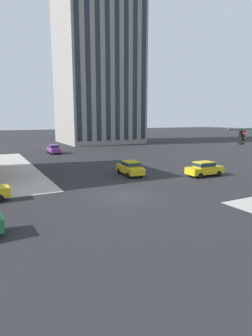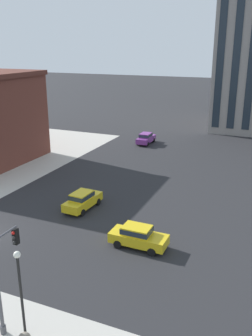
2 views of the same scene
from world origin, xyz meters
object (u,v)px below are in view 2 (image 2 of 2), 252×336
(car_main_southbound_near, at_px, (82,200))
(street_lamp_corner_near, at_px, (20,284))
(car_main_mid, at_px, (138,236))
(car_main_northbound_far, at_px, (146,138))

(car_main_southbound_near, bearing_deg, street_lamp_corner_near, -71.22)
(street_lamp_corner_near, relative_size, car_main_southbound_near, 1.13)
(car_main_southbound_near, height_order, car_main_mid, same)
(street_lamp_corner_near, distance_m, car_main_southbound_near, 16.21)
(street_lamp_corner_near, xyz_separation_m, car_main_mid, (2.14, 10.85, -2.31))
(car_main_northbound_far, xyz_separation_m, car_main_mid, (10.26, -29.38, 0.00))
(car_main_northbound_far, height_order, car_main_mid, same)
(street_lamp_corner_near, relative_size, car_main_northbound_far, 1.16)
(street_lamp_corner_near, height_order, car_main_northbound_far, street_lamp_corner_near)
(street_lamp_corner_near, height_order, car_main_mid, street_lamp_corner_near)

